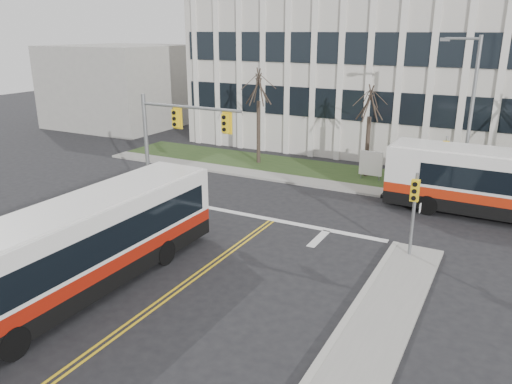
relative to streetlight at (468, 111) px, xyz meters
The scene contains 13 objects.
ground 18.81m from the streetlight, 116.37° to the right, with size 120.00×120.00×0.00m, color black.
sidewalk_cross 6.04m from the streetlight, 161.74° to the right, with size 44.00×1.60×0.14m, color #9E9B93.
building_lawn 6.23m from the streetlight, 149.29° to the left, with size 44.00×5.00×0.12m, color #26401B.
office_building 14.15m from the streetlight, 102.38° to the left, with size 40.00×16.00×12.00m, color #BAB6AC.
building_annex 35.43m from the streetlight, 163.93° to the left, with size 12.00×12.00×8.00m, color #9E9B93.
mast_arm_signal 16.39m from the streetlight, 146.49° to the right, with size 6.11×0.38×6.20m.
signal_pole_near 9.72m from the streetlight, 95.10° to the right, with size 0.34×0.39×3.80m.
signal_pole_far 2.93m from the streetlight, 136.05° to the right, with size 0.34×0.39×3.80m.
streetlight is the anchor object (origin of this frame).
directory_sign 6.96m from the streetlight, 166.77° to the left, with size 1.50×0.12×2.00m.
tree_left 14.15m from the streetlight, behind, with size 1.80×1.80×7.70m.
tree_mid 6.36m from the streetlight, 161.65° to the left, with size 1.80×1.80×6.82m.
bus_main 21.39m from the streetlight, 121.70° to the right, with size 2.77×12.79×3.41m, color silver, non-canonical shape.
Camera 1 is at (10.58, -13.68, 9.44)m, focal length 35.00 mm.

